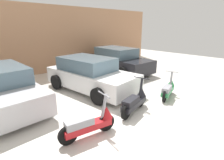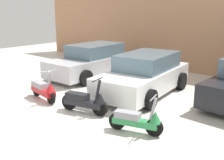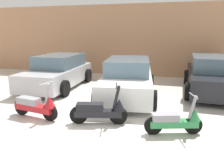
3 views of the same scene
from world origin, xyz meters
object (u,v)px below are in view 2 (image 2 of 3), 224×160
scooter_front_left (44,89)px  scooter_front_center (138,120)px  scooter_front_right (86,101)px  car_rear_center (145,75)px  car_rear_left (93,61)px

scooter_front_left → scooter_front_center: bearing=9.7°
scooter_front_left → scooter_front_right: (1.93, 0.10, -0.00)m
scooter_front_left → car_rear_center: car_rear_center is taller
scooter_front_right → car_rear_center: (0.19, 2.78, 0.31)m
car_rear_center → scooter_front_center: bearing=24.7°
scooter_front_right → scooter_front_center: (1.96, -0.10, -0.04)m
scooter_front_center → car_rear_center: size_ratio=0.31×
scooter_front_center → car_rear_left: (-5.09, 3.55, 0.34)m
scooter_front_center → scooter_front_left: bearing=163.0°
scooter_front_right → car_rear_left: bearing=119.0°
car_rear_center → scooter_front_left: bearing=-43.3°
scooter_front_center → car_rear_center: bearing=104.8°
scooter_front_left → car_rear_left: (-1.20, 3.55, 0.30)m
scooter_front_right → car_rear_center: bearing=72.9°
scooter_front_left → scooter_front_center: (3.89, -0.00, -0.04)m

